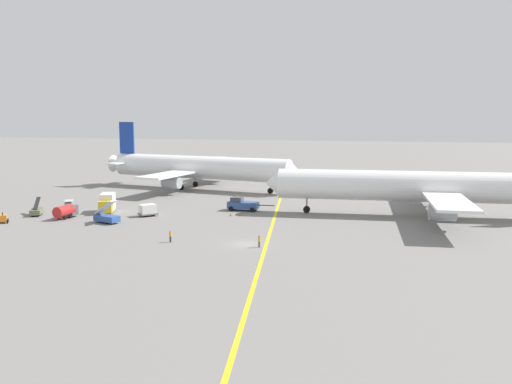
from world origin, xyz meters
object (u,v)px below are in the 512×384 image
ground_crew_marshaller_foreground (259,241)px  traffic_cone_nose_right (240,214)px  airliner_at_gate_left (198,168)px  airliner_being_pushed (426,187)px  gse_gpu_cart_small (3,218)px  gse_belt_loader_portside (37,211)px  ground_crew_wing_walker_right (170,236)px  jet_bridge (213,164)px  gse_fuel_bowser_stubby (66,211)px  gse_container_dolly_flat (148,210)px  pushback_tug (242,204)px  gse_baggage_cart_trailing (69,205)px  gse_catering_truck_tall (107,203)px  gse_stair_truck_yellow (107,217)px  traffic_cone_nose_left (231,214)px

ground_crew_marshaller_foreground → traffic_cone_nose_right: 24.22m
airliner_at_gate_left → airliner_being_pushed: bearing=-26.2°
gse_gpu_cart_small → gse_belt_loader_portside: gse_belt_loader_portside is taller
ground_crew_wing_walker_right → jet_bridge: jet_bridge is taller
gse_fuel_bowser_stubby → ground_crew_wing_walker_right: 28.29m
gse_container_dolly_flat → pushback_tug: bearing=32.0°
gse_container_dolly_flat → gse_fuel_bowser_stubby: bearing=-158.6°
gse_fuel_bowser_stubby → gse_baggage_cart_trailing: 9.86m
ground_crew_marshaller_foreground → gse_catering_truck_tall: bearing=149.2°
gse_fuel_bowser_stubby → gse_gpu_cart_small: gse_fuel_bowser_stubby is taller
airliner_being_pushed → traffic_cone_nose_right: bearing=-168.4°
gse_fuel_bowser_stubby → jet_bridge: 65.25m
airliner_being_pushed → gse_container_dolly_flat: 50.61m
airliner_at_gate_left → gse_container_dolly_flat: size_ratio=13.67×
ground_crew_marshaller_foreground → traffic_cone_nose_right: size_ratio=2.81×
airliner_being_pushed → gse_belt_loader_portside: bearing=-168.0°
ground_crew_wing_walker_right → ground_crew_marshaller_foreground: bearing=-0.5°
gse_stair_truck_yellow → ground_crew_marshaller_foreground: bearing=-20.6°
pushback_tug → gse_fuel_bowser_stubby: pushback_tug is taller
ground_crew_wing_walker_right → gse_gpu_cart_small: bearing=168.3°
airliner_at_gate_left → ground_crew_marshaller_foreground: 61.78m
gse_stair_truck_yellow → gse_belt_loader_portside: bearing=167.2°
gse_belt_loader_portside → ground_crew_marshaller_foreground: (45.29, -14.63, 0.05)m
pushback_tug → traffic_cone_nose_left: bearing=-96.6°
gse_fuel_bowser_stubby → gse_container_dolly_flat: (13.35, 5.23, -0.16)m
airliner_at_gate_left → gse_stair_truck_yellow: bearing=-91.9°
pushback_tug → gse_catering_truck_tall: size_ratio=1.45×
pushback_tug → gse_container_dolly_flat: pushback_tug is taller
gse_catering_truck_tall → ground_crew_marshaller_foreground: gse_catering_truck_tall is taller
gse_stair_truck_yellow → airliner_being_pushed: bearing=19.0°
gse_container_dolly_flat → traffic_cone_nose_right: gse_container_dolly_flat is taller
airliner_at_gate_left → traffic_cone_nose_left: bearing=-62.0°
gse_catering_truck_tall → pushback_tug: bearing=17.6°
gse_gpu_cart_small → traffic_cone_nose_left: bearing=22.8°
gse_fuel_bowser_stubby → gse_stair_truck_yellow: gse_stair_truck_yellow is taller
gse_catering_truck_tall → traffic_cone_nose_left: size_ratio=10.51×
pushback_tug → ground_crew_marshaller_foreground: pushback_tug is taller
traffic_cone_nose_right → airliner_being_pushed: bearing=11.6°
traffic_cone_nose_left → jet_bridge: bearing=110.6°
gse_container_dolly_flat → gse_belt_loader_portside: size_ratio=0.77×
gse_gpu_cart_small → ground_crew_marshaller_foreground: (46.47, -6.96, 0.08)m
ground_crew_wing_walker_right → airliner_being_pushed: bearing=37.9°
traffic_cone_nose_left → ground_crew_wing_walker_right: bearing=-97.6°
gse_catering_truck_tall → airliner_at_gate_left: bearing=79.7°
gse_belt_loader_portside → gse_container_dolly_flat: bearing=10.7°
ground_crew_wing_walker_right → jet_bridge: 80.05m
gse_belt_loader_portside → traffic_cone_nose_right: 37.45m
gse_catering_truck_tall → gse_baggage_cart_trailing: 9.21m
gse_container_dolly_flat → traffic_cone_nose_left: 15.14m
gse_fuel_bowser_stubby → jet_bridge: size_ratio=0.31×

